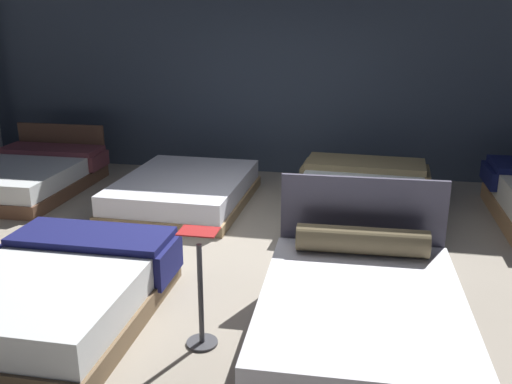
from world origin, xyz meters
The scene contains 8 objects.
ground_plane centered at (0.00, 0.00, -0.01)m, with size 18.00×18.00×0.02m, color gray.
showroom_back_wall centered at (0.00, 3.10, 1.75)m, with size 18.00×0.06×3.50m, color #333D4C.
bed_1 centered at (-1.24, -1.69, 0.23)m, with size 1.51×1.96×0.52m.
bed_2 centered at (1.17, -1.68, 0.26)m, with size 1.57×2.10×1.07m.
bed_4 centered at (-3.49, 1.43, 0.22)m, with size 1.59×2.12×0.78m.
bed_5 centered at (-1.14, 1.30, 0.19)m, with size 1.65×2.17×0.38m.
bed_6 centered at (1.15, 1.33, 0.24)m, with size 1.72×2.10×0.54m.
price_sign centered at (0.00, -1.85, 0.35)m, with size 0.28×0.24×0.93m.
Camera 1 is at (1.10, -5.42, 2.40)m, focal length 39.26 mm.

